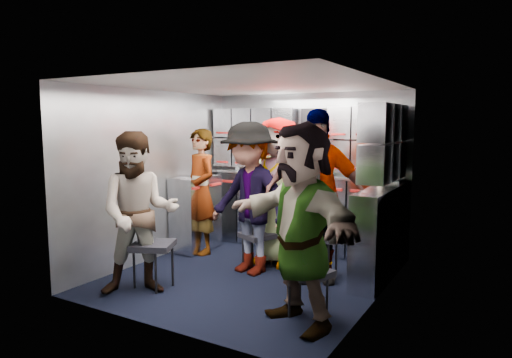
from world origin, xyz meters
The scene contains 29 objects.
floor centered at (0.00, 0.00, 0.00)m, with size 3.00×3.00×0.00m, color black.
wall_back centered at (0.00, 1.50, 1.05)m, with size 2.80×0.04×2.10m, color gray.
wall_left centered at (-1.40, 0.00, 1.05)m, with size 0.04×3.00×2.10m, color gray.
wall_right centered at (1.40, 0.00, 1.05)m, with size 0.04×3.00×2.10m, color gray.
ceiling centered at (0.00, 0.00, 2.10)m, with size 2.80×3.00×0.02m, color silver.
cart_bank_back centered at (0.00, 1.29, 0.49)m, with size 2.68×0.38×0.99m, color #9EA3AE.
cart_bank_left centered at (-1.19, 0.56, 0.49)m, with size 0.38×0.76×0.99m, color #9EA3AE.
counter centered at (0.00, 1.29, 1.01)m, with size 2.68×0.42×0.03m, color #B2B5BA.
locker_bank_back centered at (0.00, 1.35, 1.49)m, with size 2.68×0.28×0.82m, color #9EA3AE.
locker_bank_right centered at (1.25, 0.70, 1.49)m, with size 0.28×1.00×0.82m, color #9EA3AE.
right_cabinet centered at (1.25, 0.60, 0.50)m, with size 0.28×1.20×1.00m, color #9EA3AE.
coffee_niche centered at (0.18, 1.41, 1.47)m, with size 0.46×0.16×0.84m, color black, non-canonical shape.
red_latch_strip centered at (0.00, 1.09, 0.88)m, with size 2.60×0.02×0.03m, color #A21715.
jump_seat_near_left centered at (-0.69, -0.80, 0.42)m, with size 0.52×0.51×0.48m.
jump_seat_mid_left centered at (-0.08, 0.28, 0.37)m, with size 0.46×0.45×0.42m.
jump_seat_center centered at (0.04, 0.76, 0.41)m, with size 0.50×0.49×0.46m.
jump_seat_mid_right centered at (0.65, 0.44, 0.41)m, with size 0.45×0.43×0.47m.
jump_seat_near_right centered at (0.99, -0.66, 0.37)m, with size 0.44×0.42×0.42m.
attendant_standing centered at (-1.05, 0.48, 0.81)m, with size 0.59×0.39×1.63m, color black.
attendant_arc_a centered at (-0.69, -0.98, 0.81)m, with size 0.79×0.61×1.62m, color black.
attendant_arc_b centered at (-0.08, 0.10, 0.86)m, with size 1.11×0.64×1.71m, color black.
attendant_arc_c centered at (0.04, 0.58, 0.88)m, with size 0.86×0.56×1.77m, color black.
attendant_arc_d centered at (0.65, 0.26, 0.92)m, with size 1.08×0.45×1.85m, color black.
attendant_arc_e centered at (0.99, -0.84, 0.86)m, with size 1.59×0.51×1.72m, color black.
bottle_left centered at (-0.96, 1.24, 1.15)m, with size 0.07×0.07×0.25m, color white.
bottle_mid centered at (-0.53, 1.24, 1.17)m, with size 0.07×0.07×0.28m, color white.
bottle_right centered at (0.16, 1.24, 1.16)m, with size 0.07×0.07×0.27m, color white.
cup_left centered at (-0.47, 1.23, 1.08)m, with size 0.08×0.08×0.11m, color beige.
cup_right centered at (1.10, 1.23, 1.08)m, with size 0.09×0.09×0.09m, color beige.
Camera 1 is at (2.53, -4.23, 1.70)m, focal length 32.00 mm.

